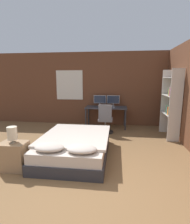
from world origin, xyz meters
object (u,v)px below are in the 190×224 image
keyboard (106,108)px  office_chair (105,122)px  desk (106,109)px  bedside_lamp (12,133)px  monitor_right (113,100)px  nightstand (14,156)px  monitor_left (100,100)px  bookshelf (172,102)px  computer_mouse (114,108)px  bed (75,146)px

keyboard → office_chair: 0.59m
desk → office_chair: office_chair is taller
bedside_lamp → monitor_right: (1.80, 3.48, 0.24)m
office_chair → nightstand: bearing=-121.9°
bedside_lamp → monitor_left: size_ratio=0.68×
nightstand → bookshelf: bookshelf is taller
bedside_lamp → office_chair: (1.58, 2.54, -0.34)m
monitor_right → computer_mouse: (0.04, -0.48, -0.21)m
computer_mouse → office_chair: size_ratio=0.07×
bedside_lamp → office_chair: office_chair is taller
bed → bookshelf: (2.49, 1.61, 0.83)m
keyboard → bookshelf: size_ratio=0.19×
bookshelf → desk: bearing=155.0°
bed → nightstand: bearing=-145.1°
keyboard → nightstand: bearing=-117.4°
bed → bedside_lamp: size_ratio=6.48×
monitor_left → bedside_lamp: bearing=-110.6°
desk → nightstand: bearing=-115.6°
keyboard → monitor_right: bearing=63.0°
monitor_left → keyboard: (0.25, -0.48, -0.22)m
bedside_lamp → office_chair: bearing=58.1°
bedside_lamp → desk: 3.59m
desk → office_chair: (0.02, -0.70, -0.28)m
bedside_lamp → keyboard: (1.55, 3.00, 0.03)m
computer_mouse → office_chair: (-0.26, -0.46, -0.38)m
keyboard → office_chair: size_ratio=0.40×
desk → monitor_right: size_ratio=3.22×
nightstand → keyboard: (1.55, 3.00, 0.48)m
bedside_lamp → monitor_left: 3.73m
monitor_right → computer_mouse: size_ratio=6.53×
monitor_left → monitor_right: size_ratio=1.00×
desk → monitor_right: monitor_right is taller
bedside_lamp → desk: size_ratio=0.21×
bed → computer_mouse: size_ratio=28.61×
nightstand → office_chair: office_chair is taller
bed → monitor_right: size_ratio=4.38×
bookshelf → monitor_right: bearing=145.9°
monitor_right → computer_mouse: monitor_right is taller
bed → desk: bearing=78.1°
keyboard → monitor_left: bearing=117.0°
bed → monitor_right: bearing=74.3°
nightstand → desk: (1.55, 3.24, 0.38)m
monitor_right → nightstand: bearing=-117.3°
desk → monitor_left: bearing=135.3°
desk → bookshelf: bookshelf is taller
monitor_right → bookshelf: bearing=-34.1°
nightstand → monitor_left: 3.78m
bedside_lamp → bookshelf: 4.22m
monitor_right → computer_mouse: bearing=-85.8°
bed → monitor_right: monitor_right is taller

